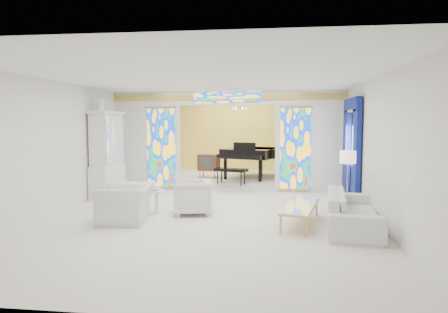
# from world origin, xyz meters

# --- Properties ---
(floor) EXTENTS (12.00, 12.00, 0.00)m
(floor) POSITION_xyz_m (0.00, 0.00, 0.00)
(floor) COLOR white
(floor) RESTS_ON ground
(ceiling) EXTENTS (7.00, 12.00, 0.02)m
(ceiling) POSITION_xyz_m (0.00, 0.00, 3.00)
(ceiling) COLOR white
(ceiling) RESTS_ON wall_back
(wall_back) EXTENTS (7.00, 0.02, 3.00)m
(wall_back) POSITION_xyz_m (0.00, 6.00, 1.50)
(wall_back) COLOR white
(wall_back) RESTS_ON floor
(wall_front) EXTENTS (7.00, 0.02, 3.00)m
(wall_front) POSITION_xyz_m (0.00, -6.00, 1.50)
(wall_front) COLOR white
(wall_front) RESTS_ON floor
(wall_left) EXTENTS (0.02, 12.00, 3.00)m
(wall_left) POSITION_xyz_m (-3.50, 0.00, 1.50)
(wall_left) COLOR white
(wall_left) RESTS_ON floor
(wall_right) EXTENTS (0.02, 12.00, 3.00)m
(wall_right) POSITION_xyz_m (3.50, 0.00, 1.50)
(wall_right) COLOR white
(wall_right) RESTS_ON floor
(partition_wall) EXTENTS (7.00, 0.22, 3.00)m
(partition_wall) POSITION_xyz_m (0.00, 2.00, 1.65)
(partition_wall) COLOR white
(partition_wall) RESTS_ON floor
(stained_glass_left) EXTENTS (0.90, 0.04, 2.40)m
(stained_glass_left) POSITION_xyz_m (-2.03, 1.89, 1.30)
(stained_glass_left) COLOR gold
(stained_glass_left) RESTS_ON partition_wall
(stained_glass_right) EXTENTS (0.90, 0.04, 2.40)m
(stained_glass_right) POSITION_xyz_m (2.03, 1.89, 1.30)
(stained_glass_right) COLOR gold
(stained_glass_right) RESTS_ON partition_wall
(stained_glass_transom) EXTENTS (2.00, 0.04, 0.34)m
(stained_glass_transom) POSITION_xyz_m (0.00, 1.89, 2.82)
(stained_glass_transom) COLOR gold
(stained_glass_transom) RESTS_ON partition_wall
(alcove_platform) EXTENTS (6.80, 3.80, 0.18)m
(alcove_platform) POSITION_xyz_m (0.00, 4.10, 0.09)
(alcove_platform) COLOR white
(alcove_platform) RESTS_ON floor
(gold_curtain_back) EXTENTS (6.70, 0.10, 2.90)m
(gold_curtain_back) POSITION_xyz_m (0.00, 5.88, 1.50)
(gold_curtain_back) COLOR #E5C94F
(gold_curtain_back) RESTS_ON wall_back
(chandelier) EXTENTS (0.48, 0.48, 0.30)m
(chandelier) POSITION_xyz_m (0.20, 4.00, 2.55)
(chandelier) COLOR #C19343
(chandelier) RESTS_ON ceiling
(blue_drapes) EXTENTS (0.14, 1.85, 2.65)m
(blue_drapes) POSITION_xyz_m (3.40, 0.70, 1.58)
(blue_drapes) COLOR navy
(blue_drapes) RESTS_ON wall_right
(china_cabinet) EXTENTS (0.56, 1.46, 2.72)m
(china_cabinet) POSITION_xyz_m (-3.22, 0.60, 1.17)
(china_cabinet) COLOR silver
(china_cabinet) RESTS_ON floor
(armchair_left) EXTENTS (1.18, 1.30, 0.77)m
(armchair_left) POSITION_xyz_m (-1.68, -2.06, 0.38)
(armchair_left) COLOR white
(armchair_left) RESTS_ON floor
(armchair_right) EXTENTS (0.99, 0.97, 0.78)m
(armchair_right) POSITION_xyz_m (-0.43, -1.21, 0.39)
(armchair_right) COLOR white
(armchair_right) RESTS_ON floor
(sofa) EXTENTS (1.27, 2.55, 0.72)m
(sofa) POSITION_xyz_m (2.95, -2.02, 0.36)
(sofa) COLOR white
(sofa) RESTS_ON floor
(side_table) EXTENTS (0.54, 0.54, 0.52)m
(side_table) POSITION_xyz_m (-1.28, -1.19, 0.34)
(side_table) COLOR silver
(side_table) RESTS_ON floor
(vase) EXTENTS (0.24, 0.24, 0.21)m
(vase) POSITION_xyz_m (-1.28, -1.19, 0.63)
(vase) COLOR silver
(vase) RESTS_ON side_table
(coffee_table) EXTENTS (0.95, 1.94, 0.42)m
(coffee_table) POSITION_xyz_m (1.94, -1.87, 0.38)
(coffee_table) COLOR white
(coffee_table) RESTS_ON floor
(floor_lamp) EXTENTS (0.46, 0.46, 1.45)m
(floor_lamp) POSITION_xyz_m (3.04, -0.84, 1.23)
(floor_lamp) COLOR #C19343
(floor_lamp) RESTS_ON floor
(grand_piano) EXTENTS (2.55, 3.22, 1.24)m
(grand_piano) POSITION_xyz_m (0.81, 3.69, 1.01)
(grand_piano) COLOR black
(grand_piano) RESTS_ON alcove_platform
(tv_console) EXTENTS (0.75, 0.57, 0.79)m
(tv_console) POSITION_xyz_m (-0.81, 3.45, 0.70)
(tv_console) COLOR #58321F
(tv_console) RESTS_ON alcove_platform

